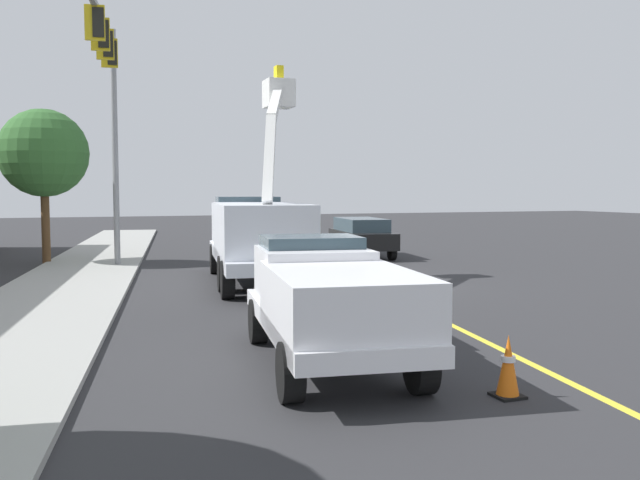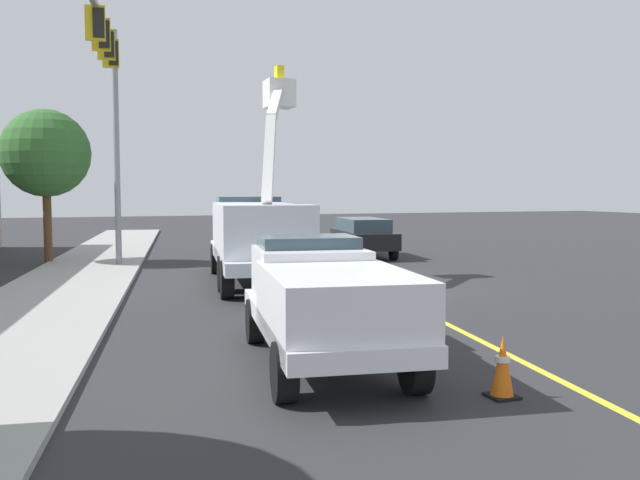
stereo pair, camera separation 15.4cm
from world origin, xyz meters
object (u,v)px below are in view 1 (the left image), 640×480
(passing_minivan, at_px, (362,235))
(traffic_signal_mast, at_px, (109,85))
(service_pickup_truck, at_px, (328,299))
(traffic_cone_mid_rear, at_px, (287,257))
(traffic_cone_mid_front, at_px, (354,291))
(traffic_cone_leading, at_px, (508,367))
(utility_bucket_truck, at_px, (257,232))

(passing_minivan, height_order, traffic_signal_mast, traffic_signal_mast)
(service_pickup_truck, xyz_separation_m, passing_minivan, (16.68, -7.94, -0.15))
(service_pickup_truck, xyz_separation_m, traffic_cone_mid_rear, (13.71, -3.59, -0.69))
(traffic_cone_mid_front, bearing_deg, traffic_signal_mast, 30.19)
(passing_minivan, relative_size, traffic_cone_leading, 5.65)
(traffic_cone_mid_rear, xyz_separation_m, traffic_signal_mast, (0.35, 6.25, 6.07))
(passing_minivan, relative_size, traffic_signal_mast, 0.57)
(traffic_cone_leading, relative_size, traffic_signal_mast, 0.10)
(utility_bucket_truck, bearing_deg, traffic_signal_mast, 46.22)
(utility_bucket_truck, distance_m, passing_minivan, 9.25)
(traffic_cone_mid_front, xyz_separation_m, traffic_cone_mid_rear, (8.69, -0.99, 0.01))
(utility_bucket_truck, distance_m, traffic_cone_leading, 12.67)
(traffic_cone_mid_rear, height_order, traffic_signal_mast, traffic_signal_mast)
(passing_minivan, bearing_deg, utility_bucket_truck, 135.37)
(utility_bucket_truck, bearing_deg, traffic_cone_leading, -178.72)
(passing_minivan, bearing_deg, traffic_cone_leading, 162.09)
(traffic_cone_leading, height_order, traffic_cone_mid_rear, traffic_cone_leading)
(utility_bucket_truck, relative_size, traffic_cone_leading, 9.53)
(service_pickup_truck, height_order, traffic_cone_mid_rear, service_pickup_truck)
(utility_bucket_truck, xyz_separation_m, passing_minivan, (6.56, -6.48, -0.64))
(service_pickup_truck, distance_m, traffic_cone_mid_front, 5.70)
(traffic_cone_leading, bearing_deg, traffic_signal_mast, 14.89)
(service_pickup_truck, relative_size, traffic_signal_mast, 0.66)
(utility_bucket_truck, bearing_deg, service_pickup_truck, 171.76)
(passing_minivan, relative_size, traffic_cone_mid_rear, 5.82)
(passing_minivan, xyz_separation_m, traffic_cone_leading, (-19.18, 6.20, -0.54))
(traffic_signal_mast, bearing_deg, traffic_cone_mid_front, -149.81)
(traffic_cone_leading, xyz_separation_m, traffic_cone_mid_front, (7.53, -0.85, -0.03))
(service_pickup_truck, relative_size, traffic_cone_mid_rear, 6.77)
(traffic_signal_mast, bearing_deg, traffic_cone_leading, -165.11)
(traffic_cone_leading, distance_m, traffic_cone_mid_rear, 16.32)
(traffic_cone_mid_front, height_order, traffic_signal_mast, traffic_signal_mast)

